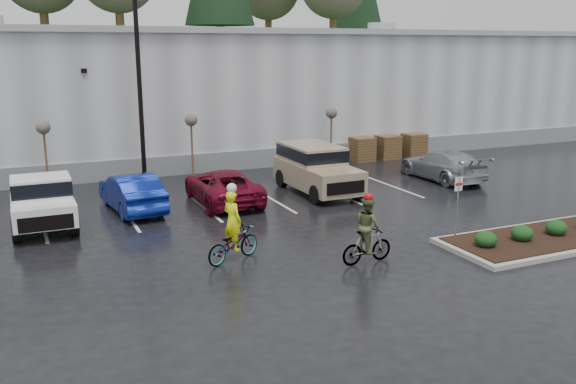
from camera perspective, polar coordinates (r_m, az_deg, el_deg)
name	(u,v)px	position (r m, az deg, el deg)	size (l,w,h in m)	color
ground	(359,260)	(18.66, 6.62, -6.31)	(120.00, 120.00, 0.00)	black
warehouse	(175,90)	(38.20, -10.55, 9.32)	(60.50, 15.50, 7.20)	#A2A4A7
wooded_ridge	(115,81)	(60.79, -15.86, 9.92)	(80.00, 25.00, 6.00)	#25431C
lamppost	(138,61)	(27.50, -13.85, 11.86)	(0.50, 1.00, 9.22)	black
sapling_west	(44,131)	(28.26, -21.90, 5.29)	(0.60, 0.60, 3.20)	#543421
sapling_mid	(191,124)	(29.25, -9.05, 6.34)	(0.60, 0.60, 3.20)	#543421
sapling_east	(331,116)	(32.03, 4.08, 7.09)	(0.60, 0.60, 3.20)	#543421
pallet_stack_a	(362,149)	(34.41, 6.91, 4.02)	(1.20, 1.20, 1.35)	#543421
pallet_stack_b	(387,147)	(35.31, 9.28, 4.18)	(1.20, 1.20, 1.35)	#543421
pallet_stack_c	(413,145)	(36.33, 11.66, 4.34)	(1.20, 1.20, 1.35)	#543421
curb_island	(555,237)	(22.25, 23.73, -3.91)	(8.00, 3.00, 0.15)	gray
mulch_bed	(556,235)	(22.22, 23.75, -3.68)	(7.60, 2.60, 0.04)	black
shrub_a	(486,239)	(20.08, 18.02, -4.22)	(0.70, 0.70, 0.52)	#113313
shrub_b	(522,233)	(21.09, 21.06, -3.63)	(0.70, 0.70, 0.52)	#113313
shrub_c	(556,228)	(22.16, 23.81, -3.08)	(0.70, 0.70, 0.52)	#113313
fire_lane_sign	(458,200)	(20.55, 15.59, -0.77)	(0.30, 0.05, 2.20)	gray
pickup_white	(41,198)	(23.52, -22.09, -0.57)	(2.10, 5.20, 1.96)	white
car_blue	(132,192)	(24.54, -14.42, -0.01)	(1.57, 4.51, 1.49)	navy
car_red	(223,186)	(25.15, -6.14, 0.55)	(2.30, 4.98, 1.38)	maroon
suv_tan	(317,170)	(26.65, 2.77, 2.10)	(2.20, 5.10, 2.06)	tan
car_far_silver	(442,165)	(30.22, 14.26, 2.47)	(2.03, 5.00, 1.45)	#A0A3A7
cyclist_hivis	(233,237)	(18.32, -5.19, -4.23)	(2.08, 1.43, 2.39)	#3F3F44
cyclist_olive	(367,238)	(18.17, 7.43, -4.24)	(1.69, 0.82, 2.15)	#3F3F44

